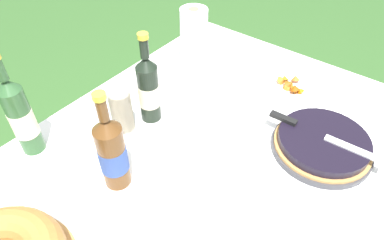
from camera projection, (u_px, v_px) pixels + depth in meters
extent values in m
cube|color=#A87A47|center=(211.00, 178.00, 1.04)|extent=(1.58, 1.20, 0.03)
cylinder|color=#A87A47|center=(205.00, 93.00, 1.97)|extent=(0.06, 0.06, 0.73)
cube|color=white|center=(211.00, 174.00, 1.03)|extent=(1.59, 1.21, 0.00)
cube|color=white|center=(86.00, 108.00, 1.34)|extent=(1.59, 0.00, 0.10)
cube|color=white|center=(313.00, 71.00, 1.53)|extent=(0.00, 1.21, 0.10)
cylinder|color=#38383D|center=(321.00, 148.00, 1.09)|extent=(0.31, 0.31, 0.02)
cylinder|color=#B78447|center=(322.00, 145.00, 1.08)|extent=(0.30, 0.30, 0.01)
cylinder|color=black|center=(324.00, 141.00, 1.07)|extent=(0.28, 0.28, 0.03)
cube|color=silver|center=(356.00, 150.00, 1.02)|extent=(0.03, 0.19, 0.00)
cube|color=black|center=(283.00, 118.00, 1.11)|extent=(0.03, 0.09, 0.01)
cylinder|color=beige|center=(123.00, 120.00, 1.14)|extent=(0.07, 0.07, 0.09)
cylinder|color=beige|center=(123.00, 117.00, 1.13)|extent=(0.07, 0.07, 0.09)
cylinder|color=beige|center=(122.00, 114.00, 1.12)|extent=(0.07, 0.07, 0.09)
cylinder|color=beige|center=(121.00, 111.00, 1.11)|extent=(0.07, 0.07, 0.09)
cylinder|color=beige|center=(121.00, 108.00, 1.10)|extent=(0.07, 0.07, 0.09)
cylinder|color=beige|center=(120.00, 105.00, 1.09)|extent=(0.07, 0.07, 0.09)
cylinder|color=beige|center=(120.00, 101.00, 1.08)|extent=(0.07, 0.07, 0.09)
torus|color=beige|center=(118.00, 89.00, 1.05)|extent=(0.07, 0.07, 0.01)
cylinder|color=#2D562D|center=(23.00, 121.00, 1.03)|extent=(0.07, 0.07, 0.23)
cylinder|color=beige|center=(23.00, 122.00, 1.03)|extent=(0.07, 0.07, 0.09)
cone|color=#2D562D|center=(6.00, 85.00, 0.94)|extent=(0.07, 0.07, 0.04)
cylinder|color=brown|center=(113.00, 157.00, 0.94)|extent=(0.08, 0.08, 0.21)
cylinder|color=#334C93|center=(113.00, 158.00, 0.94)|extent=(0.08, 0.08, 0.08)
cone|color=brown|center=(106.00, 125.00, 0.86)|extent=(0.08, 0.08, 0.04)
cylinder|color=brown|center=(102.00, 109.00, 0.82)|extent=(0.03, 0.03, 0.06)
cylinder|color=gold|center=(99.00, 96.00, 0.80)|extent=(0.03, 0.03, 0.02)
cylinder|color=black|center=(149.00, 94.00, 1.15)|extent=(0.07, 0.07, 0.21)
cylinder|color=beige|center=(149.00, 95.00, 1.15)|extent=(0.07, 0.07, 0.08)
cone|color=black|center=(146.00, 62.00, 1.06)|extent=(0.07, 0.07, 0.04)
cylinder|color=black|center=(144.00, 48.00, 1.03)|extent=(0.03, 0.03, 0.06)
cylinder|color=gold|center=(143.00, 36.00, 1.00)|extent=(0.03, 0.03, 0.02)
cylinder|color=white|center=(289.00, 89.00, 1.33)|extent=(0.20, 0.20, 0.01)
torus|color=white|center=(290.00, 87.00, 1.32)|extent=(0.20, 0.20, 0.01)
cone|color=#BF6022|center=(295.00, 78.00, 1.34)|extent=(0.04, 0.04, 0.03)
cone|color=orange|center=(282.00, 80.00, 1.33)|extent=(0.05, 0.05, 0.04)
cone|color=#C2740F|center=(291.00, 83.00, 1.31)|extent=(0.04, 0.04, 0.03)
cone|color=#BE6B09|center=(300.00, 90.00, 1.29)|extent=(0.04, 0.04, 0.03)
cone|color=#A8440A|center=(295.00, 88.00, 1.29)|extent=(0.06, 0.06, 0.04)
cone|color=#B16615|center=(285.00, 78.00, 1.35)|extent=(0.05, 0.04, 0.05)
cone|color=#BE671E|center=(286.00, 87.00, 1.31)|extent=(0.05, 0.04, 0.04)
cone|color=#AF550F|center=(296.00, 89.00, 1.29)|extent=(0.05, 0.04, 0.05)
cone|color=#B34B12|center=(290.00, 84.00, 1.31)|extent=(0.05, 0.05, 0.05)
cylinder|color=white|center=(194.00, 39.00, 1.38)|extent=(0.11, 0.11, 0.25)
cylinder|color=#9E7A56|center=(194.00, 9.00, 1.29)|extent=(0.04, 0.04, 0.00)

